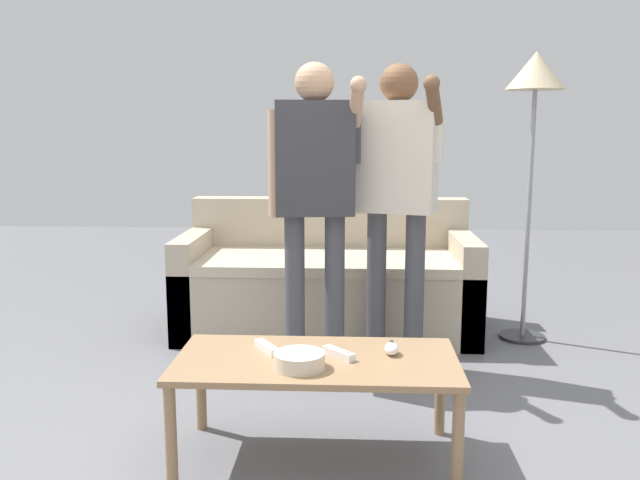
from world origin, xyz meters
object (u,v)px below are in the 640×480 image
(player_center, at_px, (315,182))
(game_remote_wand_near, at_px, (267,348))
(snack_bowl, at_px, (299,361))
(coffee_table, at_px, (316,370))
(player_right, at_px, (397,180))
(couch, at_px, (328,283))
(game_remote_nunchuk, at_px, (392,348))
(floor_lamp, at_px, (535,91))
(game_remote_wand_far, at_px, (339,353))

(player_center, xyz_separation_m, game_remote_wand_near, (-0.14, -0.91, -0.59))
(snack_bowl, bearing_deg, player_center, 90.31)
(coffee_table, distance_m, game_remote_wand_near, 0.22)
(snack_bowl, xyz_separation_m, player_right, (0.43, 1.21, 0.58))
(couch, relative_size, game_remote_nunchuk, 21.14)
(game_remote_wand_near, bearing_deg, coffee_table, -18.63)
(couch, relative_size, game_remote_wand_near, 11.79)
(player_center, bearing_deg, floor_lamp, 25.85)
(floor_lamp, distance_m, game_remote_wand_far, 2.21)
(coffee_table, distance_m, floor_lamp, 2.29)
(coffee_table, height_order, game_remote_wand_near, game_remote_wand_near)
(coffee_table, relative_size, snack_bowl, 5.74)
(floor_lamp, bearing_deg, player_center, -154.15)
(floor_lamp, distance_m, player_right, 1.08)
(couch, bearing_deg, player_right, -58.34)
(player_center, relative_size, game_remote_wand_near, 10.32)
(player_center, height_order, game_remote_wand_near, player_center)
(couch, relative_size, game_remote_wand_far, 13.61)
(floor_lamp, xyz_separation_m, game_remote_wand_far, (-1.11, -1.57, -1.08))
(floor_lamp, height_order, player_center, floor_lamp)
(couch, xyz_separation_m, snack_bowl, (-0.03, -1.85, 0.14))
(player_right, bearing_deg, coffee_table, -108.71)
(player_right, bearing_deg, snack_bowl, -109.47)
(game_remote_nunchuk, bearing_deg, player_right, 85.73)
(couch, xyz_separation_m, game_remote_wand_far, (0.11, -1.72, 0.13))
(game_remote_nunchuk, height_order, player_right, player_right)
(player_right, distance_m, game_remote_wand_far, 1.27)
(snack_bowl, distance_m, game_remote_wand_near, 0.23)
(player_right, distance_m, game_remote_wand_near, 1.32)
(coffee_table, relative_size, game_remote_nunchuk, 12.45)
(snack_bowl, relative_size, floor_lamp, 0.11)
(snack_bowl, height_order, game_remote_wand_near, snack_bowl)
(player_center, height_order, player_right, player_right)
(game_remote_nunchuk, xyz_separation_m, game_remote_wand_near, (-0.50, 0.01, -0.01))
(player_center, bearing_deg, snack_bowl, -89.69)
(coffee_table, xyz_separation_m, snack_bowl, (-0.06, -0.11, 0.08))
(coffee_table, relative_size, game_remote_wand_far, 8.01)
(snack_bowl, bearing_deg, game_remote_wand_near, 128.56)
(coffee_table, xyz_separation_m, game_remote_nunchuk, (0.29, 0.06, 0.07))
(player_center, bearing_deg, coffee_table, -86.32)
(couch, distance_m, game_remote_wand_far, 1.73)
(floor_lamp, xyz_separation_m, player_center, (-1.26, -0.61, -0.49))
(floor_lamp, bearing_deg, game_remote_nunchuk, -120.64)
(couch, bearing_deg, snack_bowl, -91.04)
(coffee_table, height_order, player_center, player_center)
(couch, xyz_separation_m, game_remote_nunchuk, (0.32, -1.68, 0.14))
(snack_bowl, bearing_deg, couch, 88.96)
(player_right, relative_size, game_remote_wand_far, 11.92)
(snack_bowl, bearing_deg, game_remote_wand_far, 41.96)
(coffee_table, bearing_deg, game_remote_wand_far, 9.10)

